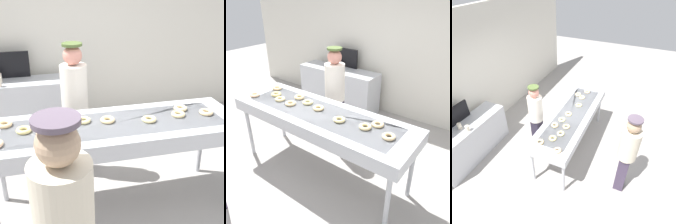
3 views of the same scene
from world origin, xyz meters
TOP-DOWN VIEW (x-y plane):
  - ground_plane at (0.00, 0.00)m, footprint 16.00×16.00m
  - back_wall at (0.00, 2.36)m, footprint 8.00×0.12m
  - fryer_conveyor at (0.00, 0.00)m, footprint 2.53×0.81m
  - plain_donut_0 at (0.33, -0.03)m, footprint 0.19×0.19m
  - plain_donut_1 at (-0.69, -0.06)m, footprint 0.20×0.20m
  - plain_donut_2 at (-1.04, 0.19)m, footprint 0.19×0.19m
  - plain_donut_3 at (-0.46, -0.07)m, footprint 0.20×0.20m
  - plain_donut_5 at (-0.30, 0.10)m, footprint 0.17×0.17m
  - plain_donut_6 at (-0.86, 0.02)m, footprint 0.18×0.18m
  - plain_donut_7 at (0.97, -0.01)m, footprint 0.15×0.15m
  - plain_donut_8 at (-0.07, 0.05)m, footprint 0.18×0.18m
  - plain_donut_9 at (0.67, 0.01)m, footprint 0.15×0.15m
  - plain_donut_10 at (-0.51, 0.15)m, footprint 0.18×0.18m
  - plain_donut_11 at (0.75, 0.15)m, footprint 0.18×0.18m
  - worker_baker at (-0.30, 0.71)m, footprint 0.31×0.31m
  - prep_counter at (-1.13, 1.91)m, footprint 1.76×0.53m
  - menu_display at (-1.13, 2.12)m, footprint 0.63×0.04m

SIDE VIEW (x-z plane):
  - ground_plane at x=0.00m, z-range 0.00..0.00m
  - prep_counter at x=-1.13m, z-range 0.00..0.86m
  - fryer_conveyor at x=0.00m, z-range 0.40..1.37m
  - worker_baker at x=-0.30m, z-range 0.09..1.71m
  - plain_donut_0 at x=0.33m, z-range 0.97..1.01m
  - plain_donut_1 at x=-0.69m, z-range 0.97..1.01m
  - plain_donut_2 at x=-1.04m, z-range 0.97..1.01m
  - plain_donut_3 at x=-0.46m, z-range 0.97..1.01m
  - plain_donut_5 at x=-0.30m, z-range 0.97..1.01m
  - plain_donut_6 at x=-0.86m, z-range 0.97..1.01m
  - plain_donut_7 at x=0.97m, z-range 0.97..1.01m
  - plain_donut_8 at x=-0.07m, z-range 0.97..1.01m
  - plain_donut_9 at x=0.67m, z-range 0.97..1.01m
  - plain_donut_10 at x=-0.51m, z-range 0.97..1.01m
  - plain_donut_11 at x=0.75m, z-range 0.97..1.01m
  - menu_display at x=-1.13m, z-range 0.86..1.25m
  - back_wall at x=0.00m, z-range 0.00..2.90m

